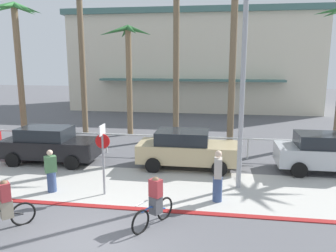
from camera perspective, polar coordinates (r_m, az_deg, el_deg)
The scene contains 19 objects.
ground_plane at distance 18.64m, azimuth -1.85°, elevation -3.61°, with size 80.00×80.00×0.00m, color #5B5B60.
sidewalk_strip at distance 13.25m, azimuth -6.47°, elevation -9.95°, with size 44.00×4.00×0.02m, color beige.
curb_paint at distance 11.48m, azimuth -9.12°, elevation -13.46°, with size 44.00×0.24×0.03m, color maroon.
building_backdrop at distance 34.32m, azimuth 4.52°, elevation 10.96°, with size 23.34×10.46×9.16m.
rail_fence at distance 17.00m, azimuth -2.79°, elevation -2.16°, with size 19.14×0.08×1.04m.
stop_sign_bike_lane at distance 12.03m, azimuth -10.98°, elevation -3.95°, with size 0.52×0.56×2.56m.
streetlight_curb at distance 12.10m, azimuth 12.68°, elevation 8.56°, with size 0.24×2.54×7.50m.
palm_tree_1 at distance 21.83m, azimuth -24.40°, elevation 13.85°, with size 3.18×3.24×7.97m.
palm_tree_2 at distance 22.49m, azimuth -14.72°, elevation 17.66°, with size 3.42×3.38×9.89m.
palm_tree_3 at distance 21.43m, azimuth -6.70°, elevation 11.93°, with size 3.36×3.37×6.83m.
palm_tree_4 at distance 20.41m, azimuth 1.42°, elevation 19.01°, with size 3.69×3.18×10.06m.
palm_tree_5 at distance 18.54m, azimuth 11.40°, elevation 18.68°, with size 3.03×3.27×9.95m.
car_black_1 at distance 16.67m, azimuth -19.39°, elevation -2.97°, with size 4.40×2.02×1.69m.
car_tan_2 at distance 15.00m, azimuth 3.16°, elevation -3.89°, with size 4.40×2.02×1.69m.
car_silver_3 at distance 15.92m, azimuth 25.54°, elevation -4.11°, with size 4.40×2.02×1.69m.
cyclist_black_0 at distance 10.82m, azimuth -26.00°, elevation -12.19°, with size 1.32×1.34×1.50m.
cyclist_blue_1 at distance 10.03m, azimuth -2.27°, elevation -12.85°, with size 0.93×1.62×1.50m.
pedestrian_0 at distance 13.04m, azimuth -19.20°, elevation -7.51°, with size 0.47×0.45×1.60m.
pedestrian_1 at distance 11.61m, azimuth 8.43°, elevation -8.72°, with size 0.32×0.40×1.81m.
Camera 1 is at (3.29, -7.70, 4.80)m, focal length 35.94 mm.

